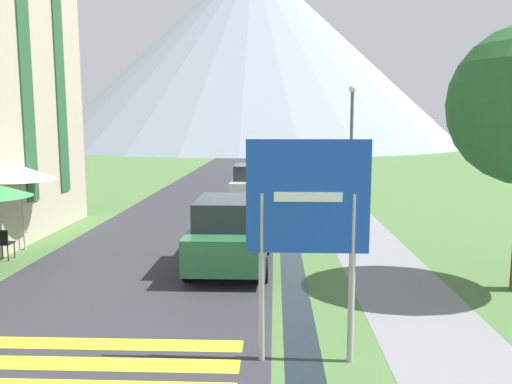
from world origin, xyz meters
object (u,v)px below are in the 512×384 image
Objects in this scene: parked_car_far at (251,184)px; cafe_chair_far_right at (3,242)px; parked_car_near at (230,232)px; streetlamp at (351,142)px; road_sign at (308,217)px; cafe_umbrella_rear_white at (20,173)px.

parked_car_far is 4.78× the size of cafe_chair_far_right.
streetlamp reaches higher than parked_car_near.
streetlamp is at bearing 78.25° from road_sign.
streetlamp is (3.93, 5.90, 2.10)m from parked_car_near.
cafe_umbrella_rear_white is (-7.86, 6.70, -0.01)m from road_sign.
parked_car_near is 6.56m from cafe_umbrella_rear_white.
road_sign is at bearing -40.45° from cafe_umbrella_rear_white.
cafe_chair_far_right is (-7.85, 5.53, -1.77)m from road_sign.
parked_car_far reaches higher than cafe_chair_far_right.
streetlamp is at bearing -50.05° from parked_car_far.
parked_car_far is (0.03, 10.55, -0.00)m from parked_car_near.
parked_car_near reaches higher than cafe_chair_far_right.
parked_car_near is at bearing -14.27° from cafe_umbrella_rear_white.
parked_car_far is 0.80× the size of streetlamp.
parked_car_near is (-1.63, 5.11, -1.37)m from road_sign.
parked_car_far is 6.42m from streetlamp.
road_sign is 15.81m from parked_car_far.
cafe_umbrella_rear_white reaches higher than parked_car_near.
cafe_umbrella_rear_white is 0.49× the size of streetlamp.
road_sign reaches higher than cafe_umbrella_rear_white.
parked_car_far is 11.02m from cafe_umbrella_rear_white.
cafe_chair_far_right is 2.11m from cafe_umbrella_rear_white.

